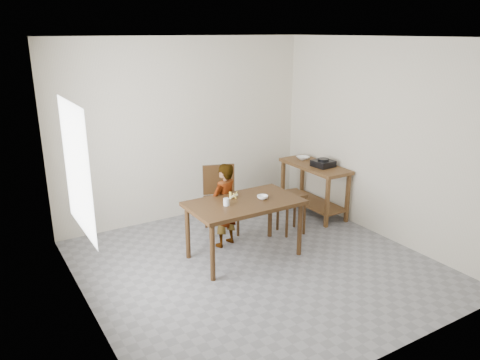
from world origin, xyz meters
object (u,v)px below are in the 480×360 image
dining_chair (222,201)px  stool (291,213)px  prep_counter (314,189)px  dining_table (244,229)px  child (224,205)px

dining_chair → stool: dining_chair is taller
prep_counter → stool: (-0.75, -0.40, -0.10)m
dining_table → child: bearing=96.5°
child → dining_chair: bearing=-133.7°
prep_counter → dining_chair: (-1.59, 0.12, 0.07)m
prep_counter → child: size_ratio=1.05×
prep_counter → dining_chair: size_ratio=1.27×
dining_table → child: (-0.05, 0.42, 0.20)m
dining_table → child: size_ratio=1.23×
dining_table → dining_chair: 0.83m
stool → dining_chair: bearing=148.2°
dining_table → prep_counter: size_ratio=1.17×
stool → dining_table: bearing=-163.0°
child → dining_chair: 0.44m
child → dining_chair: (0.18, 0.40, -0.10)m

